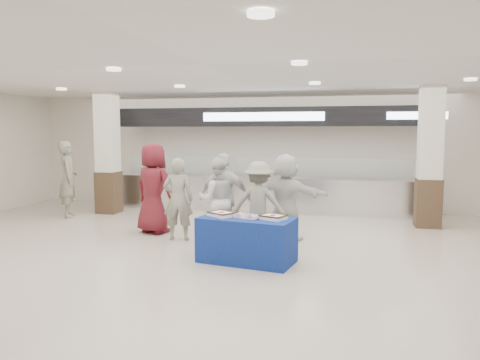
% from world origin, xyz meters
% --- Properties ---
extents(ground, '(14.00, 14.00, 0.00)m').
position_xyz_m(ground, '(0.00, 0.00, 0.00)').
color(ground, beige).
rests_on(ground, ground).
extents(serving_line, '(8.70, 0.85, 2.80)m').
position_xyz_m(serving_line, '(0.00, 5.40, 1.16)').
color(serving_line, silver).
rests_on(serving_line, ground).
extents(column_left, '(0.55, 0.55, 3.20)m').
position_xyz_m(column_left, '(-4.00, 4.20, 1.53)').
color(column_left, '#3B291A').
rests_on(column_left, ground).
extents(column_right, '(0.55, 0.55, 3.20)m').
position_xyz_m(column_right, '(4.00, 4.20, 1.53)').
color(column_right, '#3B291A').
rests_on(column_right, ground).
extents(display_table, '(1.66, 1.04, 0.75)m').
position_xyz_m(display_table, '(0.62, 0.43, 0.38)').
color(display_table, navy).
rests_on(display_table, ground).
extents(sheet_cake_left, '(0.52, 0.50, 0.09)m').
position_xyz_m(sheet_cake_left, '(0.18, 0.46, 0.79)').
color(sheet_cake_left, white).
rests_on(sheet_cake_left, display_table).
extents(sheet_cake_right, '(0.49, 0.44, 0.09)m').
position_xyz_m(sheet_cake_right, '(1.06, 0.39, 0.79)').
color(sheet_cake_right, white).
rests_on(sheet_cake_right, display_table).
extents(cupcake_tray, '(0.47, 0.41, 0.06)m').
position_xyz_m(cupcake_tray, '(0.64, 0.38, 0.78)').
color(cupcake_tray, '#A0A1A5').
rests_on(cupcake_tray, display_table).
extents(civilian_maroon, '(1.09, 0.90, 1.92)m').
position_xyz_m(civilian_maroon, '(-1.81, 2.16, 0.96)').
color(civilian_maroon, maroon).
rests_on(civilian_maroon, ground).
extents(soldier_a, '(0.66, 0.50, 1.65)m').
position_xyz_m(soldier_a, '(-1.07, 1.67, 0.82)').
color(soldier_a, gray).
rests_on(soldier_a, ground).
extents(chef_tall, '(0.95, 0.82, 1.66)m').
position_xyz_m(chef_tall, '(-0.25, 1.74, 0.83)').
color(chef_tall, silver).
rests_on(chef_tall, ground).
extents(chef_short, '(1.04, 0.46, 1.75)m').
position_xyz_m(chef_short, '(-0.13, 1.78, 0.87)').
color(chef_short, silver).
rests_on(chef_short, ground).
extents(soldier_b, '(1.04, 0.60, 1.61)m').
position_xyz_m(soldier_b, '(0.58, 1.65, 0.80)').
color(soldier_b, gray).
rests_on(soldier_b, ground).
extents(civilian_white, '(1.67, 0.72, 1.74)m').
position_xyz_m(civilian_white, '(1.03, 2.18, 0.87)').
color(civilian_white, white).
rests_on(civilian_white, ground).
extents(soldier_bg, '(0.76, 0.84, 1.94)m').
position_xyz_m(soldier_bg, '(-4.67, 3.39, 0.97)').
color(soldier_bg, gray).
rests_on(soldier_bg, ground).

